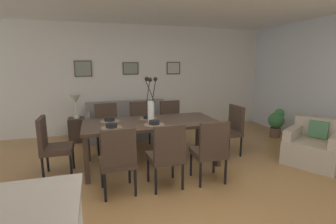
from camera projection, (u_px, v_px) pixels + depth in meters
name	position (u px, v px, depth m)	size (l,w,h in m)	color
ground_plane	(165.00, 192.00, 3.29)	(9.00, 9.00, 0.00)	#A87A47
back_wall_panel	(129.00, 79.00, 6.09)	(9.00, 0.10, 2.60)	silver
dining_table	(151.00, 125.00, 4.11)	(2.20, 0.98, 0.74)	#3D2D23
dining_chair_near_left	(118.00, 158.00, 3.14)	(0.47, 0.47, 0.92)	#3D2D23
dining_chair_near_right	(107.00, 125.00, 4.77)	(0.45, 0.45, 0.92)	#3D2D23
dining_chair_far_left	(167.00, 153.00, 3.30)	(0.46, 0.46, 0.92)	#3D2D23
dining_chair_far_right	(142.00, 122.00, 4.99)	(0.45, 0.45, 0.92)	#3D2D23
dining_chair_mid_left	(211.00, 149.00, 3.47)	(0.46, 0.46, 0.92)	#3D2D23
dining_chair_mid_right	(171.00, 121.00, 5.14)	(0.45, 0.45, 0.92)	#3D2D23
dining_chair_head_west	(51.00, 144.00, 3.68)	(0.44, 0.44, 0.92)	#3D2D23
dining_chair_head_east	(231.00, 128.00, 4.59)	(0.46, 0.46, 0.92)	#3D2D23
centerpiece_vase	(151.00, 105.00, 4.04)	(0.21, 0.23, 0.73)	white
placemat_near_left	(112.00, 128.00, 3.70)	(0.32, 0.32, 0.01)	#7F705B
bowl_near_left	(111.00, 125.00, 3.69)	(0.17, 0.17, 0.07)	black
placemat_near_right	(110.00, 121.00, 4.12)	(0.32, 0.32, 0.01)	#7F705B
bowl_near_right	(110.00, 119.00, 4.11)	(0.17, 0.17, 0.07)	black
placemat_far_left	(154.00, 124.00, 3.89)	(0.32, 0.32, 0.01)	#7F705B
bowl_far_left	(154.00, 122.00, 3.88)	(0.17, 0.17, 0.07)	black
placemat_far_right	(148.00, 118.00, 4.30)	(0.32, 0.32, 0.01)	#7F705B
bowl_far_right	(148.00, 116.00, 4.29)	(0.17, 0.17, 0.07)	black
sofa	(129.00, 125.00, 5.74)	(1.88, 0.84, 0.80)	gray
side_table	(78.00, 130.00, 5.39)	(0.36, 0.36, 0.52)	#33261E
table_lamp	(75.00, 101.00, 5.26)	(0.22, 0.22, 0.51)	beige
armchair	(314.00, 147.00, 4.21)	(1.09, 1.09, 0.75)	#B7A893
framed_picture_left	(83.00, 69.00, 5.67)	(0.39, 0.03, 0.37)	#473828
framed_picture_center	(131.00, 68.00, 5.98)	(0.38, 0.03, 0.30)	#473828
framed_picture_right	(173.00, 68.00, 6.29)	(0.36, 0.03, 0.31)	#473828
potted_plant	(276.00, 121.00, 5.67)	(0.36, 0.36, 0.67)	brown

